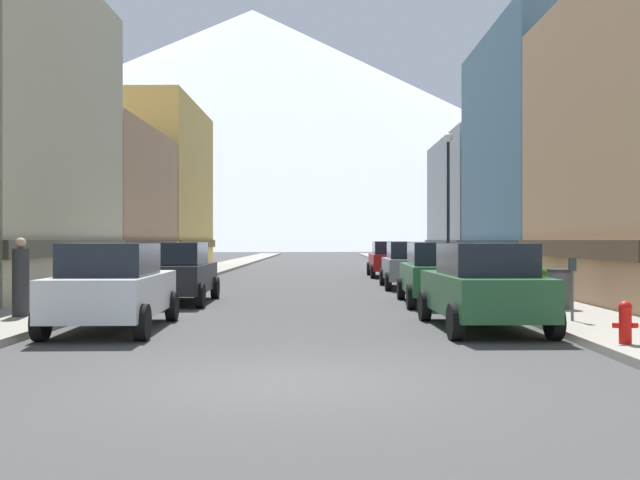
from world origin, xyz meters
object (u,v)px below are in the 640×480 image
object	(u,v)px
fire_hydrant_near	(625,321)
pedestrian_1	(21,280)
trash_bin_right	(559,289)
pedestrian_0	(178,261)
car_right_1	(438,273)
car_right_2	(409,265)
car_left_1	(177,272)
streetlamp_right	(448,185)
car_left_0	(113,286)
pedestrian_2	(76,275)
potted_plant_0	(539,280)
parking_meter_near	(572,280)
car_right_3	(389,259)
car_right_0	(483,286)

from	to	relation	value
fire_hydrant_near	pedestrian_1	xyz separation A→B (m)	(-11.70, 4.32, 0.44)
trash_bin_right	pedestrian_0	world-z (taller)	pedestrian_0
car_right_1	car_right_2	bearing A→B (deg)	90.00
car_left_1	streetlamp_right	world-z (taller)	streetlamp_right
car_left_0	pedestrian_2	world-z (taller)	car_left_0
fire_hydrant_near	pedestrian_1	bearing A→B (deg)	159.75
car_right_1	potted_plant_0	xyz separation A→B (m)	(3.20, 1.02, -0.25)
car_left_0	car_right_2	bearing A→B (deg)	60.16
parking_meter_near	streetlamp_right	world-z (taller)	streetlamp_right
car_left_1	pedestrian_2	size ratio (longest dim) A/B	2.77
car_left_1	trash_bin_right	distance (m)	10.66
car_right_3	pedestrian_1	bearing A→B (deg)	-116.07
car_left_0	car_right_0	world-z (taller)	same
potted_plant_0	pedestrian_0	xyz separation A→B (m)	(-13.25, 11.92, 0.24)
car_right_0	potted_plant_0	distance (m)	7.72
car_left_0	pedestrian_0	xyz separation A→B (m)	(-2.45, 19.09, -0.01)
car_right_1	pedestrian_1	size ratio (longest dim) A/B	2.54
car_left_0	streetlamp_right	distance (m)	16.67
car_right_1	pedestrian_2	distance (m)	10.11
car_left_0	trash_bin_right	world-z (taller)	car_left_0
car_left_1	fire_hydrant_near	xyz separation A→B (m)	(9.25, -9.45, -0.37)
trash_bin_right	pedestrian_2	bearing A→B (deg)	171.84
potted_plant_0	pedestrian_1	distance (m)	14.47
pedestrian_1	streetlamp_right	world-z (taller)	streetlamp_right
car_right_0	fire_hydrant_near	xyz separation A→B (m)	(1.65, -3.11, -0.37)
car_left_1	pedestrian_0	world-z (taller)	car_left_1
car_left_1	car_right_3	bearing A→B (deg)	63.74
pedestrian_2	pedestrian_1	bearing A→B (deg)	-90.00
trash_bin_right	pedestrian_0	bearing A→B (deg)	128.50
pedestrian_1	car_left_1	bearing A→B (deg)	64.48
car_right_0	pedestrian_0	xyz separation A→B (m)	(-10.05, 18.94, -0.01)
streetlamp_right	trash_bin_right	bearing A→B (deg)	-84.48
car_left_1	pedestrian_1	bearing A→B (deg)	-115.52
parking_meter_near	car_left_0	bearing A→B (deg)	-177.04
car_right_2	car_right_3	xyz separation A→B (m)	(0.00, 8.65, 0.00)
car_right_2	trash_bin_right	world-z (taller)	car_right_2
car_left_0	car_right_2	size ratio (longest dim) A/B	1.01
pedestrian_1	car_right_2	bearing A→B (deg)	49.79
car_left_0	car_right_3	world-z (taller)	same
pedestrian_0	car_right_0	bearing A→B (deg)	-62.04
car_left_1	parking_meter_near	size ratio (longest dim) A/B	3.34
car_left_0	pedestrian_0	world-z (taller)	car_left_0
pedestrian_2	trash_bin_right	bearing A→B (deg)	-8.16
potted_plant_0	car_left_1	bearing A→B (deg)	-176.38
parking_meter_near	potted_plant_0	world-z (taller)	parking_meter_near
car_right_0	car_right_1	bearing A→B (deg)	90.03
pedestrian_1	pedestrian_2	size ratio (longest dim) A/B	1.09
car_right_2	car_right_3	world-z (taller)	same
car_right_3	pedestrian_0	world-z (taller)	car_right_3
car_left_0	car_right_2	xyz separation A→B (m)	(7.60, 13.24, 0.00)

